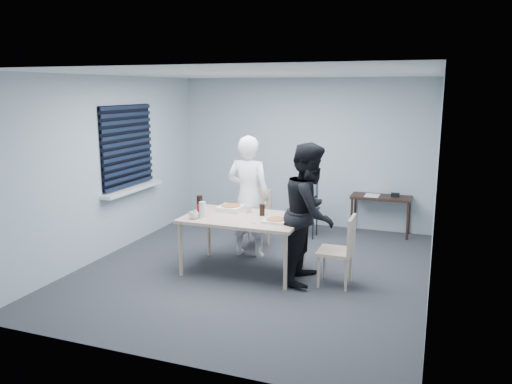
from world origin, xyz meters
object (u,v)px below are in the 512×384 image
at_px(stool, 307,215).
at_px(backpack, 307,196).
at_px(dining_table, 243,221).
at_px(person_black, 310,213).
at_px(chair_right, 343,246).
at_px(mug_b, 249,209).
at_px(soda_bottle, 200,206).
at_px(person_white, 248,197).
at_px(side_table, 381,201).
at_px(chair_far, 256,214).
at_px(mug_a, 194,215).

bearing_deg(stool, backpack, -90.00).
height_order(dining_table, person_black, person_black).
bearing_deg(person_black, chair_right, -95.62).
height_order(chair_right, stool, chair_right).
height_order(mug_b, soda_bottle, soda_bottle).
height_order(dining_table, mug_b, mug_b).
bearing_deg(mug_b, stool, 75.35).
height_order(person_black, stool, person_black).
bearing_deg(dining_table, chair_right, -2.05).
height_order(person_black, mug_b, person_black).
height_order(person_white, side_table, person_white).
distance_m(chair_right, mug_b, 1.41).
bearing_deg(backpack, chair_far, -114.13).
bearing_deg(backpack, stool, 106.23).
distance_m(person_white, backpack, 1.35).
distance_m(chair_far, stool, 0.98).
bearing_deg(dining_table, person_white, 104.99).
height_order(chair_right, mug_a, chair_right).
distance_m(side_table, backpack, 1.27).
height_order(dining_table, soda_bottle, soda_bottle).
xyz_separation_m(stool, mug_b, (-0.42, -1.60, 0.43)).
xyz_separation_m(person_black, backpack, (-0.50, 1.84, -0.19)).
height_order(chair_far, mug_b, chair_far).
xyz_separation_m(chair_far, soda_bottle, (-0.36, -1.23, 0.37)).
bearing_deg(stool, side_table, 26.53).
bearing_deg(mug_b, person_white, 111.20).
height_order(chair_far, stool, chair_far).
distance_m(dining_table, person_black, 0.92).
bearing_deg(person_black, dining_table, 89.68).
xyz_separation_m(dining_table, stool, (0.40, 1.85, -0.32)).
xyz_separation_m(dining_table, person_white, (-0.17, 0.63, 0.19)).
xyz_separation_m(stool, backpack, (0.00, -0.01, 0.32)).
height_order(dining_table, person_white, person_white).
relative_size(person_black, soda_bottle, 6.58).
height_order(dining_table, stool, dining_table).
bearing_deg(soda_bottle, chair_far, 73.81).
height_order(chair_far, person_black, person_black).
bearing_deg(soda_bottle, chair_right, 2.19).
xyz_separation_m(chair_far, person_black, (1.12, -1.11, 0.37)).
bearing_deg(mug_b, side_table, 54.54).
bearing_deg(person_black, soda_bottle, 94.48).
bearing_deg(chair_far, stool, 50.15).
xyz_separation_m(person_black, side_table, (0.62, 2.42, -0.31)).
xyz_separation_m(chair_far, side_table, (1.74, 1.30, 0.07)).
xyz_separation_m(side_table, mug_a, (-2.09, -2.73, 0.22)).
distance_m(person_white, side_table, 2.47).
xyz_separation_m(side_table, backpack, (-1.12, -0.57, 0.12)).
xyz_separation_m(person_black, mug_b, (-0.92, 0.25, -0.08)).
relative_size(side_table, backpack, 2.25).
bearing_deg(soda_bottle, person_white, 61.64).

